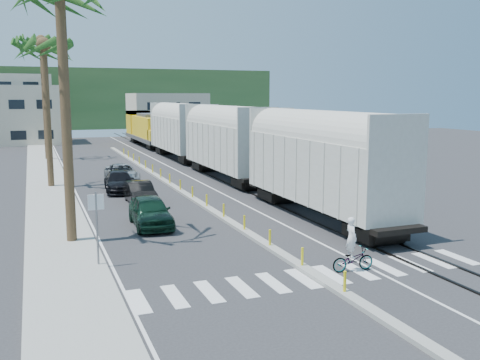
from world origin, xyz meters
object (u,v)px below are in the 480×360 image
object	(u,v)px
car_lead	(150,211)
cyclist	(352,254)
street_sign	(97,218)
car_second	(140,193)

from	to	relation	value
car_lead	cyclist	size ratio (longest dim) A/B	2.21
street_sign	car_second	bearing A→B (deg)	71.78
street_sign	car_lead	size ratio (longest dim) A/B	0.64
street_sign	car_second	world-z (taller)	street_sign
car_second	cyclist	xyz separation A→B (m)	(5.05, -15.77, -0.01)
car_second	street_sign	bearing A→B (deg)	-108.64
car_lead	car_second	world-z (taller)	car_lead
street_sign	cyclist	bearing A→B (deg)	-23.55
cyclist	street_sign	bearing A→B (deg)	68.73
car_lead	car_second	bearing A→B (deg)	86.19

